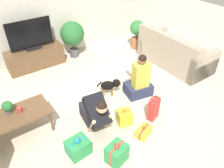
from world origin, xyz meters
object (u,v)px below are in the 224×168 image
at_px(sofa_right, 174,53).
at_px(dog, 110,85).
at_px(potted_plant_back_right, 72,34).
at_px(person_kneeling, 95,112).
at_px(tv, 31,36).
at_px(gift_box_d, 78,147).
at_px(gift_box_a, 124,117).
at_px(coffee_table, 17,117).
at_px(gift_box_c, 144,132).
at_px(potted_plant_corner_right, 137,32).
at_px(tabletop_plant, 7,107).
at_px(person_sitting, 139,81).
at_px(gift_box_b, 117,153).
at_px(mug, 20,110).
at_px(gift_bag_a, 154,109).
at_px(tv_console, 36,58).

height_order(sofa_right, dog, sofa_right).
xyz_separation_m(potted_plant_back_right, person_kneeling, (-0.88, -2.53, -0.29)).
height_order(tv, gift_box_d, tv).
xyz_separation_m(tv, gift_box_d, (-0.37, -2.91, -0.68)).
relative_size(potted_plant_back_right, gift_box_a, 2.84).
distance_m(coffee_table, person_kneeling, 1.26).
xyz_separation_m(person_kneeling, gift_box_c, (0.56, -0.64, -0.27)).
relative_size(sofa_right, gift_box_c, 5.47).
height_order(potted_plant_corner_right, potted_plant_back_right, potted_plant_back_right).
xyz_separation_m(sofa_right, gift_box_d, (-3.25, -1.04, -0.18)).
xyz_separation_m(gift_box_a, tabletop_plant, (-1.65, 0.90, 0.42)).
relative_size(tv, tabletop_plant, 4.57).
xyz_separation_m(person_sitting, gift_box_b, (-1.32, -1.04, -0.18)).
distance_m(person_kneeling, dog, 0.95).
height_order(potted_plant_back_right, gift_box_d, potted_plant_back_right).
distance_m(tv, potted_plant_back_right, 1.04).
height_order(sofa_right, tabletop_plant, sofa_right).
bearing_deg(mug, gift_box_b, -55.45).
xyz_separation_m(dog, gift_box_c, (-0.17, -1.23, -0.16)).
bearing_deg(dog, gift_bag_a, -136.94).
bearing_deg(tv_console, mug, -114.34).
relative_size(sofa_right, potted_plant_corner_right, 2.29).
height_order(tv_console, potted_plant_corner_right, potted_plant_corner_right).
bearing_deg(gift_box_d, potted_plant_corner_right, 36.66).
bearing_deg(person_sitting, gift_bag_a, 82.25).
bearing_deg(mug, gift_box_d, -59.97).
xyz_separation_m(tv, gift_box_a, (0.61, -2.81, -0.67)).
relative_size(tv_console, potted_plant_corner_right, 1.68).
distance_m(gift_box_d, mug, 1.12).
bearing_deg(gift_box_d, person_sitting, 18.91).
xyz_separation_m(potted_plant_back_right, person_sitting, (0.34, -2.27, -0.29)).
height_order(gift_box_d, gift_bag_a, gift_bag_a).
relative_size(potted_plant_corner_right, gift_box_d, 2.26).
height_order(sofa_right, tv_console, sofa_right).
bearing_deg(tabletop_plant, sofa_right, 0.60).
bearing_deg(gift_box_b, tv_console, 90.72).
bearing_deg(potted_plant_corner_right, tv, 167.68).
bearing_deg(sofa_right, gift_bag_a, 122.77).
distance_m(tv_console, person_kneeling, 2.59).
height_order(potted_plant_corner_right, mug, potted_plant_corner_right).
relative_size(gift_box_b, gift_bag_a, 0.81).
bearing_deg(coffee_table, gift_box_c, -35.76).
distance_m(tv, person_kneeling, 2.63).
relative_size(potted_plant_corner_right, mug, 6.68).
bearing_deg(potted_plant_corner_right, person_kneeling, -142.66).
bearing_deg(tabletop_plant, gift_box_b, -53.09).
relative_size(gift_box_b, tabletop_plant, 1.66).
height_order(gift_box_b, gift_box_d, gift_box_b).
bearing_deg(gift_box_a, mug, 151.47).
relative_size(person_kneeling, gift_box_b, 2.25).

